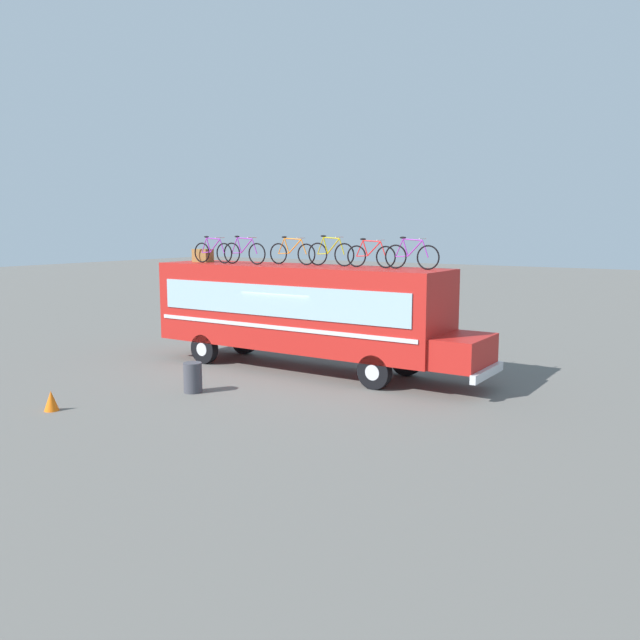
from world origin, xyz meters
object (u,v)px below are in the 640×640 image
rooftop_bicycle_4 (331,253)px  luggage_bag_1 (203,255)px  rooftop_bicycle_3 (292,253)px  rooftop_bicycle_2 (244,252)px  rooftop_bicycle_5 (371,255)px  rooftop_bicycle_6 (411,256)px  trash_bin (193,377)px  rooftop_bicycle_1 (213,252)px  bus (303,309)px  traffic_cone (51,401)px

rooftop_bicycle_4 → luggage_bag_1: bearing=-175.3°
rooftop_bicycle_3 → rooftop_bicycle_2: bearing=-156.7°
luggage_bag_1 → rooftop_bicycle_5: rooftop_bicycle_5 is taller
rooftop_bicycle_6 → trash_bin: bearing=-135.7°
rooftop_bicycle_1 → rooftop_bicycle_3: (2.77, 0.67, 0.00)m
rooftop_bicycle_4 → rooftop_bicycle_6: bearing=-2.3°
rooftop_bicycle_4 → rooftop_bicycle_5: rooftop_bicycle_4 is taller
luggage_bag_1 → rooftop_bicycle_3: rooftop_bicycle_3 is taller
rooftop_bicycle_2 → rooftop_bicycle_3: (1.45, 0.63, -0.00)m
bus → rooftop_bicycle_3: (-0.61, 0.30, 1.73)m
rooftop_bicycle_5 → rooftop_bicycle_6: rooftop_bicycle_6 is taller
bus → luggage_bag_1: luggage_bag_1 is taller
rooftop_bicycle_3 → rooftop_bicycle_1: bearing=-166.5°
rooftop_bicycle_3 → rooftop_bicycle_6: size_ratio=1.04×
rooftop_bicycle_1 → rooftop_bicycle_2: (1.31, 0.04, 0.01)m
bus → trash_bin: bearing=-101.4°
rooftop_bicycle_6 → luggage_bag_1: bearing=-177.8°
rooftop_bicycle_5 → luggage_bag_1: bearing=-177.1°
rooftop_bicycle_5 → bus: bearing=-172.8°
bus → rooftop_bicycle_2: bearing=-171.0°
bus → rooftop_bicycle_4: (0.81, 0.36, 1.74)m
bus → luggage_bag_1: bearing=-179.5°
traffic_cone → rooftop_bicycle_3: bearing=76.5°
traffic_cone → rooftop_bicycle_6: bearing=51.4°
bus → traffic_cone: bearing=-108.4°
rooftop_bicycle_1 → rooftop_bicycle_6: rooftop_bicycle_6 is taller
rooftop_bicycle_2 → rooftop_bicycle_4: size_ratio=1.03×
rooftop_bicycle_5 → traffic_cone: (-4.69, -7.59, -3.39)m
rooftop_bicycle_4 → rooftop_bicycle_5: 1.45m
bus → rooftop_bicycle_6: bearing=4.0°
rooftop_bicycle_1 → traffic_cone: (0.94, -6.93, -3.41)m
rooftop_bicycle_3 → trash_bin: 5.44m
luggage_bag_1 → rooftop_bicycle_1: bearing=-23.2°
rooftop_bicycle_4 → rooftop_bicycle_5: size_ratio=1.03×
rooftop_bicycle_2 → rooftop_bicycle_1: bearing=-178.2°
rooftop_bicycle_1 → rooftop_bicycle_4: rooftop_bicycle_4 is taller
rooftop_bicycle_2 → rooftop_bicycle_6: 5.68m
rooftop_bicycle_6 → rooftop_bicycle_1: bearing=-174.9°
luggage_bag_1 → rooftop_bicycle_1: rooftop_bicycle_1 is taller
rooftop_bicycle_2 → rooftop_bicycle_5: bearing=8.0°
rooftop_bicycle_1 → traffic_cone: 7.78m
rooftop_bicycle_1 → rooftop_bicycle_2: bearing=1.8°
rooftop_bicycle_1 → rooftop_bicycle_6: 6.99m
luggage_bag_1 → rooftop_bicycle_2: (2.08, -0.29, 0.16)m
rooftop_bicycle_2 → rooftop_bicycle_3: bearing=23.3°
rooftop_bicycle_3 → traffic_cone: 8.53m
bus → rooftop_bicycle_3: 1.85m
bus → trash_bin: 4.41m
rooftop_bicycle_6 → rooftop_bicycle_3: bearing=179.4°
luggage_bag_1 → rooftop_bicycle_2: bearing=-7.9°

